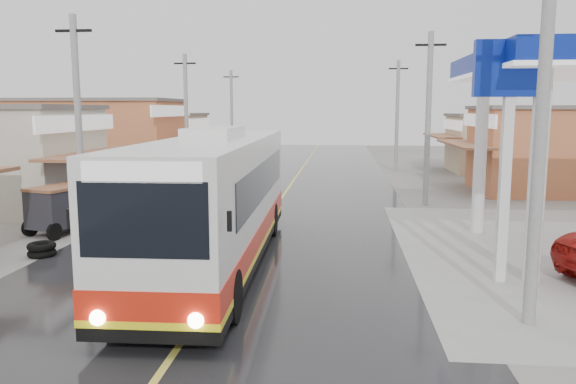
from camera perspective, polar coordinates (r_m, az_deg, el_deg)
The scene contains 12 objects.
ground at distance 12.89m, azimuth -8.71°, elevation -12.08°, with size 120.00×120.00×0.00m, color slate.
road at distance 27.24m, azimuth -0.98°, elevation -1.08°, with size 12.00×90.00×0.02m, color black.
centre_line at distance 27.24m, azimuth -0.98°, elevation -1.06°, with size 0.15×90.00×0.01m, color #D8CC4C.
shopfronts_left at distance 34.05m, azimuth -22.66°, elevation 0.15°, with size 11.00×44.00×5.20m, color tan, non-canonical shape.
utility_poles_left at distance 29.80m, azimuth -14.26°, elevation -0.54°, with size 1.60×50.00×8.00m, color gray, non-canonical shape.
utility_poles_right at distance 27.36m, azimuth 13.75°, elevation -1.31°, with size 1.60×36.00×8.00m, color gray, non-canonical shape.
coach_bus at distance 16.20m, azimuth -7.24°, elevation -0.81°, with size 3.10×12.80×3.98m.
second_bus at distance 28.09m, azimuth -9.00°, elevation 2.25°, with size 2.45×8.65×2.86m.
cyclist at distance 19.60m, azimuth -12.39°, elevation -2.98°, with size 1.16×2.06×2.11m.
tricycle_near at distance 21.94m, azimuth -22.24°, elevation -1.39°, with size 2.05×2.60×1.75m.
tricycle_far at distance 30.03m, azimuth -16.07°, elevation 1.42°, with size 1.97×2.41×1.79m.
tyre_stack at distance 18.94m, azimuth -23.74°, elevation -5.36°, with size 0.86×0.86×0.44m.
Camera 1 is at (3.05, -11.70, 4.48)m, focal length 35.00 mm.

